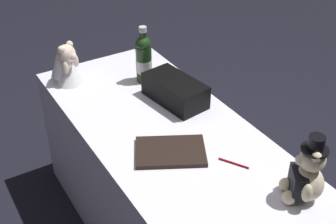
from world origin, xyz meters
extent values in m
cube|color=white|center=(0.00, 0.00, 0.36)|extent=(1.65, 0.71, 0.72)
ellipsoid|color=beige|center=(0.63, 0.22, 0.79)|extent=(0.13, 0.11, 0.14)
cube|color=black|center=(0.62, 0.19, 0.79)|extent=(0.12, 0.10, 0.11)
sphere|color=beige|center=(0.63, 0.22, 0.91)|extent=(0.10, 0.10, 0.10)
sphere|color=beige|center=(0.61, 0.19, 0.90)|extent=(0.04, 0.04, 0.04)
sphere|color=beige|center=(0.61, 0.24, 0.94)|extent=(0.04, 0.04, 0.04)
sphere|color=beige|center=(0.66, 0.20, 0.94)|extent=(0.04, 0.04, 0.04)
ellipsoid|color=beige|center=(0.57, 0.24, 0.80)|extent=(0.04, 0.04, 0.08)
ellipsoid|color=beige|center=(0.68, 0.17, 0.80)|extent=(0.04, 0.04, 0.08)
sphere|color=beige|center=(0.57, 0.18, 0.75)|extent=(0.05, 0.05, 0.05)
sphere|color=beige|center=(0.63, 0.15, 0.75)|extent=(0.05, 0.05, 0.05)
cylinder|color=black|center=(0.63, 0.22, 0.95)|extent=(0.10, 0.10, 0.01)
cylinder|color=black|center=(0.63, 0.22, 0.98)|extent=(0.06, 0.06, 0.05)
cone|color=white|center=(-0.65, -0.22, 0.78)|extent=(0.16, 0.16, 0.13)
ellipsoid|color=white|center=(-0.65, -0.22, 0.84)|extent=(0.07, 0.06, 0.06)
sphere|color=beige|center=(-0.65, -0.22, 0.89)|extent=(0.10, 0.10, 0.10)
sphere|color=beige|center=(-0.61, -0.20, 0.88)|extent=(0.04, 0.04, 0.04)
sphere|color=beige|center=(-0.63, -0.25, 0.93)|extent=(0.04, 0.04, 0.04)
sphere|color=beige|center=(-0.67, -0.19, 0.93)|extent=(0.04, 0.04, 0.04)
ellipsoid|color=beige|center=(-0.61, -0.25, 0.83)|extent=(0.03, 0.03, 0.07)
ellipsoid|color=beige|center=(-0.65, -0.18, 0.83)|extent=(0.03, 0.03, 0.07)
cone|color=white|center=(-0.69, -0.25, 0.82)|extent=(0.17, 0.16, 0.16)
cylinder|color=#1C3B18|center=(-0.46, 0.13, 0.82)|extent=(0.08, 0.08, 0.20)
sphere|color=#1C3B18|center=(-0.46, 0.13, 0.93)|extent=(0.08, 0.08, 0.08)
cylinder|color=#1C3B18|center=(-0.46, 0.13, 0.99)|extent=(0.04, 0.04, 0.08)
cylinder|color=silver|center=(-0.46, 0.13, 1.02)|extent=(0.04, 0.04, 0.03)
cylinder|color=silver|center=(-0.46, 0.13, 0.81)|extent=(0.09, 0.09, 0.07)
cylinder|color=maroon|center=(0.34, 0.11, 0.72)|extent=(0.12, 0.08, 0.01)
cone|color=silver|center=(0.40, 0.14, 0.72)|extent=(0.01, 0.01, 0.01)
cube|color=black|center=(-0.20, 0.16, 0.78)|extent=(0.35, 0.22, 0.12)
cube|color=#B7B7BF|center=(-0.21, 0.08, 0.78)|extent=(0.04, 0.01, 0.03)
cube|color=black|center=(0.15, -0.08, 0.73)|extent=(0.32, 0.36, 0.02)
camera|label=1|loc=(1.45, -0.88, 1.96)|focal=49.00mm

